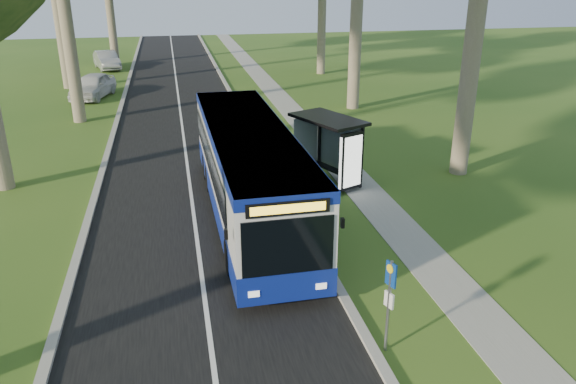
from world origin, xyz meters
name	(u,v)px	position (x,y,z in m)	size (l,w,h in m)	color
ground	(321,258)	(0.00, 0.00, 0.00)	(120.00, 120.00, 0.00)	#32571B
road	(187,160)	(-3.50, 10.00, 0.01)	(7.00, 100.00, 0.02)	black
kerb_east	(264,154)	(0.00, 10.00, 0.06)	(0.25, 100.00, 0.12)	#9E9B93
kerb_west	(104,164)	(-7.00, 10.00, 0.06)	(0.25, 100.00, 0.12)	#9E9B93
centre_line	(186,159)	(-3.50, 10.00, 0.02)	(0.12, 100.00, 0.01)	white
footpath	(328,151)	(3.00, 10.00, 0.01)	(1.50, 100.00, 0.02)	gray
bus	(249,173)	(-1.61, 3.29, 1.63)	(2.63, 11.89, 3.14)	silver
bus_stop_sign	(389,295)	(0.30, -4.42, 1.42)	(0.14, 0.31, 2.25)	gray
bus_shelter	(334,140)	(2.00, 5.67, 1.84)	(2.74, 3.45, 2.61)	black
litter_bin	(307,182)	(0.78, 4.97, 0.48)	(0.54, 0.54, 0.95)	black
car_white	(93,86)	(-8.92, 24.28, 0.78)	(1.85, 4.59, 1.56)	silver
car_silver	(107,60)	(-9.01, 35.75, 0.74)	(1.56, 4.48, 1.48)	#9B9EA3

